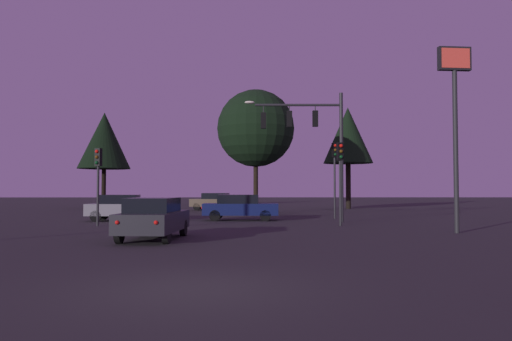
{
  "coord_description": "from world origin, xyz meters",
  "views": [
    {
      "loc": [
        1.07,
        -9.14,
        1.81
      ],
      "look_at": [
        1.48,
        19.66,
        2.94
      ],
      "focal_mm": 34.62,
      "sensor_mm": 36.0,
      "label": 1
    }
  ],
  "objects_px": {
    "tree_behind_sign": "(256,128)",
    "tree_left_far": "(348,136)",
    "traffic_light_median": "(335,165)",
    "car_nearside_lane": "(154,218)",
    "store_sign_illuminated": "(455,98)",
    "car_far_lane": "(214,201)",
    "tree_center_horizon": "(104,141)",
    "traffic_signal_mast_arm": "(312,133)",
    "car_crossing_left": "(240,207)",
    "car_crossing_right": "(121,207)",
    "traffic_light_corner_right": "(98,171)",
    "traffic_light_corner_left": "(340,167)"
  },
  "relations": [
    {
      "from": "traffic_signal_mast_arm",
      "to": "car_nearside_lane",
      "type": "bearing_deg",
      "value": -126.38
    },
    {
      "from": "traffic_light_corner_left",
      "to": "tree_center_horizon",
      "type": "xyz_separation_m",
      "value": [
        -18.94,
        24.07,
        3.68
      ]
    },
    {
      "from": "traffic_light_corner_right",
      "to": "tree_left_far",
      "type": "relative_size",
      "value": 0.4
    },
    {
      "from": "traffic_signal_mast_arm",
      "to": "traffic_light_corner_right",
      "type": "xyz_separation_m",
      "value": [
        -11.1,
        -2.81,
        -2.21
      ]
    },
    {
      "from": "traffic_light_corner_right",
      "to": "tree_center_horizon",
      "type": "height_order",
      "value": "tree_center_horizon"
    },
    {
      "from": "tree_left_far",
      "to": "store_sign_illuminated",
      "type": "bearing_deg",
      "value": -91.78
    },
    {
      "from": "store_sign_illuminated",
      "to": "tree_left_far",
      "type": "relative_size",
      "value": 0.81
    },
    {
      "from": "traffic_light_corner_left",
      "to": "traffic_light_median",
      "type": "bearing_deg",
      "value": 82.68
    },
    {
      "from": "car_far_lane",
      "to": "tree_center_horizon",
      "type": "xyz_separation_m",
      "value": [
        -11.26,
        5.09,
        5.86
      ]
    },
    {
      "from": "tree_left_far",
      "to": "traffic_signal_mast_arm",
      "type": "bearing_deg",
      "value": -107.0
    },
    {
      "from": "traffic_signal_mast_arm",
      "to": "traffic_light_corner_right",
      "type": "height_order",
      "value": "traffic_signal_mast_arm"
    },
    {
      "from": "store_sign_illuminated",
      "to": "tree_left_far",
      "type": "bearing_deg",
      "value": 88.22
    },
    {
      "from": "car_crossing_right",
      "to": "car_far_lane",
      "type": "bearing_deg",
      "value": 73.71
    },
    {
      "from": "tree_behind_sign",
      "to": "tree_left_far",
      "type": "bearing_deg",
      "value": 46.52
    },
    {
      "from": "car_nearside_lane",
      "to": "car_crossing_left",
      "type": "height_order",
      "value": "same"
    },
    {
      "from": "store_sign_illuminated",
      "to": "traffic_signal_mast_arm",
      "type": "bearing_deg",
      "value": 126.31
    },
    {
      "from": "traffic_light_corner_right",
      "to": "tree_behind_sign",
      "type": "xyz_separation_m",
      "value": [
        8.07,
        12.88,
        3.73
      ]
    },
    {
      "from": "tree_center_horizon",
      "to": "car_crossing_left",
      "type": "bearing_deg",
      "value": -54.76
    },
    {
      "from": "traffic_signal_mast_arm",
      "to": "tree_center_horizon",
      "type": "distance_m",
      "value": 27.83
    },
    {
      "from": "tree_center_horizon",
      "to": "car_nearside_lane",
      "type": "bearing_deg",
      "value": -70.57
    },
    {
      "from": "car_crossing_right",
      "to": "tree_behind_sign",
      "type": "distance_m",
      "value": 13.14
    },
    {
      "from": "traffic_signal_mast_arm",
      "to": "traffic_light_corner_left",
      "type": "relative_size",
      "value": 1.73
    },
    {
      "from": "car_nearside_lane",
      "to": "tree_left_far",
      "type": "relative_size",
      "value": 0.46
    },
    {
      "from": "tree_behind_sign",
      "to": "tree_left_far",
      "type": "height_order",
      "value": "tree_left_far"
    },
    {
      "from": "car_nearside_lane",
      "to": "car_crossing_left",
      "type": "bearing_deg",
      "value": 75.29
    },
    {
      "from": "traffic_light_corner_right",
      "to": "store_sign_illuminated",
      "type": "xyz_separation_m",
      "value": [
        16.25,
        -4.2,
        2.91
      ]
    },
    {
      "from": "traffic_signal_mast_arm",
      "to": "traffic_light_corner_left",
      "type": "distance_m",
      "value": 3.61
    },
    {
      "from": "traffic_signal_mast_arm",
      "to": "store_sign_illuminated",
      "type": "distance_m",
      "value": 8.73
    },
    {
      "from": "store_sign_illuminated",
      "to": "tree_left_far",
      "type": "xyz_separation_m",
      "value": [
        0.83,
        26.57,
        1.33
      ]
    },
    {
      "from": "traffic_light_corner_right",
      "to": "car_far_lane",
      "type": "xyz_separation_m",
      "value": [
        4.49,
        18.99,
        -1.98
      ]
    },
    {
      "from": "traffic_light_median",
      "to": "car_nearside_lane",
      "type": "xyz_separation_m",
      "value": [
        -8.87,
        -12.88,
        -2.56
      ]
    },
    {
      "from": "traffic_light_corner_left",
      "to": "car_crossing_left",
      "type": "relative_size",
      "value": 0.92
    },
    {
      "from": "traffic_signal_mast_arm",
      "to": "traffic_light_corner_left",
      "type": "xyz_separation_m",
      "value": [
        1.07,
        -2.8,
        -2.01
      ]
    },
    {
      "from": "car_far_lane",
      "to": "tree_left_far",
      "type": "bearing_deg",
      "value": 15.03
    },
    {
      "from": "traffic_light_median",
      "to": "car_far_lane",
      "type": "xyz_separation_m",
      "value": [
        -8.47,
        12.81,
        -2.56
      ]
    },
    {
      "from": "traffic_signal_mast_arm",
      "to": "traffic_light_corner_right",
      "type": "bearing_deg",
      "value": -165.77
    },
    {
      "from": "traffic_light_corner_left",
      "to": "traffic_signal_mast_arm",
      "type": "bearing_deg",
      "value": 110.87
    },
    {
      "from": "car_nearside_lane",
      "to": "car_crossing_right",
      "type": "distance_m",
      "value": 11.51
    },
    {
      "from": "traffic_light_median",
      "to": "traffic_light_corner_right",
      "type": "bearing_deg",
      "value": -154.49
    },
    {
      "from": "tree_center_horizon",
      "to": "traffic_signal_mast_arm",
      "type": "bearing_deg",
      "value": -49.96
    },
    {
      "from": "traffic_light_median",
      "to": "store_sign_illuminated",
      "type": "distance_m",
      "value": 11.14
    },
    {
      "from": "car_crossing_right",
      "to": "store_sign_illuminated",
      "type": "bearing_deg",
      "value": -27.27
    },
    {
      "from": "traffic_light_corner_left",
      "to": "tree_left_far",
      "type": "bearing_deg",
      "value": 77.6
    },
    {
      "from": "tree_left_far",
      "to": "car_crossing_left",
      "type": "bearing_deg",
      "value": -119.38
    },
    {
      "from": "tree_behind_sign",
      "to": "car_far_lane",
      "type": "bearing_deg",
      "value": 120.41
    },
    {
      "from": "traffic_signal_mast_arm",
      "to": "traffic_light_median",
      "type": "xyz_separation_m",
      "value": [
        1.86,
        3.37,
        -1.63
      ]
    },
    {
      "from": "car_crossing_right",
      "to": "tree_left_far",
      "type": "distance_m",
      "value": 25.68
    },
    {
      "from": "traffic_signal_mast_arm",
      "to": "store_sign_illuminated",
      "type": "bearing_deg",
      "value": -53.69
    },
    {
      "from": "traffic_light_median",
      "to": "car_far_lane",
      "type": "relative_size",
      "value": 1.11
    },
    {
      "from": "traffic_signal_mast_arm",
      "to": "traffic_light_median",
      "type": "height_order",
      "value": "traffic_signal_mast_arm"
    }
  ]
}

